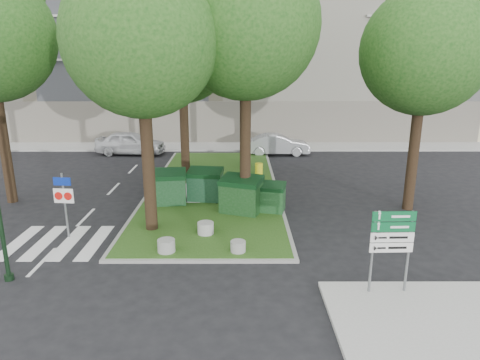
{
  "coord_description": "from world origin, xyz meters",
  "views": [
    {
      "loc": [
        1.76,
        -12.37,
        6.17
      ],
      "look_at": [
        1.79,
        2.47,
        2.0
      ],
      "focal_mm": 32.0,
      "sensor_mm": 36.0,
      "label": 1
    }
  ],
  "objects_px": {
    "bollard_right": "(238,246)",
    "car_white": "(131,143)",
    "dumpster_a": "(168,187)",
    "car_silver": "(278,144)",
    "directional_sign": "(392,239)",
    "tree_median_mid": "(183,43)",
    "tree_median_far": "(249,19)",
    "litter_bin": "(259,170)",
    "traffic_sign_pole": "(64,197)",
    "tree_median_near_left": "(143,24)",
    "dumpster_d": "(269,197)",
    "tree_median_near_right": "(248,9)",
    "tree_street_right": "(428,38)",
    "dumpster_b": "(205,185)",
    "bollard_left": "(166,246)",
    "dumpster_c": "(241,195)",
    "bollard_mid": "(206,228)"
  },
  "relations": [
    {
      "from": "tree_median_mid",
      "to": "car_silver",
      "type": "relative_size",
      "value": 2.36
    },
    {
      "from": "dumpster_d",
      "to": "bollard_mid",
      "type": "height_order",
      "value": "dumpster_d"
    },
    {
      "from": "tree_median_mid",
      "to": "tree_median_far",
      "type": "distance_m",
      "value": 4.59
    },
    {
      "from": "tree_median_near_right",
      "to": "car_white",
      "type": "distance_m",
      "value": 15.64
    },
    {
      "from": "tree_median_near_left",
      "to": "dumpster_d",
      "type": "height_order",
      "value": "tree_median_near_left"
    },
    {
      "from": "bollard_left",
      "to": "litter_bin",
      "type": "relative_size",
      "value": 0.79
    },
    {
      "from": "tree_median_near_left",
      "to": "dumpster_a",
      "type": "height_order",
      "value": "tree_median_near_left"
    },
    {
      "from": "tree_median_near_left",
      "to": "bollard_left",
      "type": "height_order",
      "value": "tree_median_near_left"
    },
    {
      "from": "tree_median_mid",
      "to": "dumpster_a",
      "type": "relative_size",
      "value": 5.85
    },
    {
      "from": "bollard_right",
      "to": "tree_median_near_right",
      "type": "bearing_deg",
      "value": 84.78
    },
    {
      "from": "directional_sign",
      "to": "car_white",
      "type": "bearing_deg",
      "value": 120.34
    },
    {
      "from": "dumpster_b",
      "to": "car_silver",
      "type": "xyz_separation_m",
      "value": [
        4.1,
        10.0,
        -0.11
      ]
    },
    {
      "from": "tree_median_mid",
      "to": "dumpster_a",
      "type": "xyz_separation_m",
      "value": [
        -0.45,
        -3.58,
        -6.15
      ]
    },
    {
      "from": "litter_bin",
      "to": "car_silver",
      "type": "relative_size",
      "value": 0.17
    },
    {
      "from": "dumpster_b",
      "to": "litter_bin",
      "type": "distance_m",
      "value": 4.7
    },
    {
      "from": "tree_median_near_left",
      "to": "tree_median_near_right",
      "type": "distance_m",
      "value": 4.09
    },
    {
      "from": "tree_median_near_left",
      "to": "bollard_mid",
      "type": "distance_m",
      "value": 7.28
    },
    {
      "from": "directional_sign",
      "to": "tree_median_near_right",
      "type": "bearing_deg",
      "value": 117.53
    },
    {
      "from": "tree_median_near_right",
      "to": "dumpster_d",
      "type": "distance_m",
      "value": 7.35
    },
    {
      "from": "tree_median_near_right",
      "to": "directional_sign",
      "type": "relative_size",
      "value": 4.98
    },
    {
      "from": "dumpster_b",
      "to": "bollard_left",
      "type": "distance_m",
      "value": 5.57
    },
    {
      "from": "dumpster_a",
      "to": "traffic_sign_pole",
      "type": "xyz_separation_m",
      "value": [
        -3.05,
        -3.52,
        0.7
      ]
    },
    {
      "from": "tree_median_far",
      "to": "litter_bin",
      "type": "xyz_separation_m",
      "value": [
        0.53,
        -2.16,
        -7.84
      ]
    },
    {
      "from": "dumpster_d",
      "to": "bollard_right",
      "type": "bearing_deg",
      "value": -93.9
    },
    {
      "from": "dumpster_a",
      "to": "traffic_sign_pole",
      "type": "distance_m",
      "value": 4.71
    },
    {
      "from": "dumpster_d",
      "to": "bollard_right",
      "type": "xyz_separation_m",
      "value": [
        -1.28,
        -3.99,
        -0.4
      ]
    },
    {
      "from": "tree_median_far",
      "to": "bollard_right",
      "type": "bearing_deg",
      "value": -92.83
    },
    {
      "from": "bollard_left",
      "to": "traffic_sign_pole",
      "type": "relative_size",
      "value": 0.24
    },
    {
      "from": "dumpster_a",
      "to": "car_silver",
      "type": "height_order",
      "value": "dumpster_a"
    },
    {
      "from": "tree_median_far",
      "to": "tree_street_right",
      "type": "height_order",
      "value": "tree_median_far"
    },
    {
      "from": "dumpster_b",
      "to": "car_silver",
      "type": "relative_size",
      "value": 0.39
    },
    {
      "from": "tree_street_right",
      "to": "car_silver",
      "type": "height_order",
      "value": "tree_street_right"
    },
    {
      "from": "bollard_right",
      "to": "directional_sign",
      "type": "distance_m",
      "value": 4.94
    },
    {
      "from": "dumpster_b",
      "to": "tree_median_mid",
      "type": "bearing_deg",
      "value": 118.02
    },
    {
      "from": "bollard_left",
      "to": "dumpster_c",
      "type": "bearing_deg",
      "value": 57.26
    },
    {
      "from": "traffic_sign_pole",
      "to": "car_silver",
      "type": "height_order",
      "value": "traffic_sign_pole"
    },
    {
      "from": "tree_median_near_left",
      "to": "car_white",
      "type": "height_order",
      "value": "tree_median_near_left"
    },
    {
      "from": "dumpster_d",
      "to": "dumpster_b",
      "type": "bearing_deg",
      "value": 165.57
    },
    {
      "from": "tree_street_right",
      "to": "bollard_right",
      "type": "height_order",
      "value": "tree_street_right"
    },
    {
      "from": "directional_sign",
      "to": "dumpster_a",
      "type": "bearing_deg",
      "value": 131.86
    },
    {
      "from": "tree_median_near_left",
      "to": "dumpster_d",
      "type": "bearing_deg",
      "value": 23.62
    },
    {
      "from": "tree_street_right",
      "to": "traffic_sign_pole",
      "type": "height_order",
      "value": "tree_street_right"
    },
    {
      "from": "tree_median_far",
      "to": "bollard_right",
      "type": "distance_m",
      "value": 14.08
    },
    {
      "from": "bollard_right",
      "to": "dumpster_d",
      "type": "bearing_deg",
      "value": 72.18
    },
    {
      "from": "bollard_right",
      "to": "directional_sign",
      "type": "relative_size",
      "value": 0.22
    },
    {
      "from": "tree_median_near_right",
      "to": "bollard_left",
      "type": "distance_m",
      "value": 9.09
    },
    {
      "from": "car_white",
      "to": "dumpster_b",
      "type": "bearing_deg",
      "value": -145.56
    },
    {
      "from": "tree_median_far",
      "to": "dumpster_c",
      "type": "bearing_deg",
      "value": -93.33
    },
    {
      "from": "bollard_right",
      "to": "car_white",
      "type": "height_order",
      "value": "car_white"
    },
    {
      "from": "bollard_right",
      "to": "traffic_sign_pole",
      "type": "distance_m",
      "value": 6.42
    }
  ]
}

